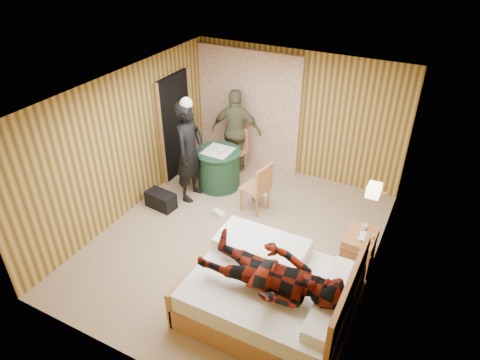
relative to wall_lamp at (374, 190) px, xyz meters
The scene contains 23 objects.
floor 2.36m from the wall_lamp, 166.83° to the right, with size 4.20×5.00×0.01m, color tan.
ceiling 2.31m from the wall_lamp, 166.83° to the right, with size 4.20×5.00×0.01m, color white.
wall_back 2.81m from the wall_lamp, 133.17° to the left, with size 4.20×0.02×2.50m, color tan.
wall_left 4.05m from the wall_lamp, behind, with size 0.02×5.00×2.50m, color tan.
wall_right 0.49m from the wall_lamp, 68.55° to the right, with size 0.02×5.00×2.50m, color tan.
curtain 3.53m from the wall_lamp, 145.89° to the left, with size 2.20×0.08×2.40m, color white.
doorway 4.10m from the wall_lamp, 166.59° to the left, with size 0.06×0.90×2.05m, color black.
wall_lamp is the anchor object (origin of this frame).
bed 1.97m from the wall_lamp, 117.84° to the right, with size 2.12×1.67×1.15m.
nightstand 1.01m from the wall_lamp, 110.05° to the right, with size 0.45×0.61×0.58m.
round_table 3.25m from the wall_lamp, 163.79° to the left, with size 0.87×0.87×0.77m.
chair_far 3.45m from the wall_lamp, 152.40° to the left, with size 0.49×0.49×0.93m.
chair_near 2.14m from the wall_lamp, 166.84° to the left, with size 0.51×0.51×0.94m.
duffel_bag 3.75m from the wall_lamp, behind, with size 0.54×0.29×0.31m, color black.
sneaker_left 2.55m from the wall_lamp, 157.52° to the left, with size 0.27×0.11×0.12m, color white.
sneaker_right 2.78m from the wall_lamp, behind, with size 0.26×0.11×0.12m, color white.
woman_standing 3.30m from the wall_lamp, behind, with size 0.69×0.45×1.88m, color black.
man_at_table 3.43m from the wall_lamp, 151.91° to the left, with size 1.01×0.42×1.72m, color #626141.
man_on_bed 1.94m from the wall_lamp, 113.84° to the right, with size 1.77×0.67×0.86m, color #671509.
book_lower 0.73m from the wall_lamp, 104.39° to the right, with size 0.17×0.22×0.02m, color white.
book_upper 0.71m from the wall_lamp, 104.39° to the right, with size 0.16×0.22×0.02m, color white.
cup_nightstand 0.67m from the wall_lamp, 164.90° to the left, with size 0.10×0.10×0.09m, color white.
cup_table 3.05m from the wall_lamp, 164.17° to the left, with size 0.12×0.12×0.10m, color white.
Camera 1 is at (2.54, -4.77, 4.54)m, focal length 32.00 mm.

